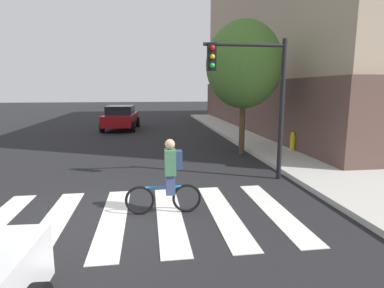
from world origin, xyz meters
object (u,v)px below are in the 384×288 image
Objects in this scene: cyclist at (169,177)px; traffic_light_near at (256,85)px; street_tree_near at (244,65)px; sedan_mid at (121,117)px; fire_hydrant at (293,141)px.

cyclist is 0.41× the size of traffic_light_near.
street_tree_near reaches higher than traffic_light_near.
sedan_mid reaches higher than fire_hydrant.
street_tree_near reaches higher than sedan_mid.
cyclist is at bearing -120.05° from street_tree_near.
traffic_light_near is 5.38× the size of fire_hydrant.
traffic_light_near reaches higher than cyclist.
cyclist reaches higher than fire_hydrant.
traffic_light_near is 5.25m from fire_hydrant.
fire_hydrant is at bearing -49.56° from sedan_mid.
sedan_mid is 1.14× the size of traffic_light_near.
street_tree_near is (5.76, -9.12, 2.89)m from sedan_mid.
fire_hydrant is (7.96, -9.34, -0.30)m from sedan_mid.
street_tree_near is (-2.20, 0.22, 3.19)m from fire_hydrant.
sedan_mid is at bearing 122.27° from street_tree_near.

